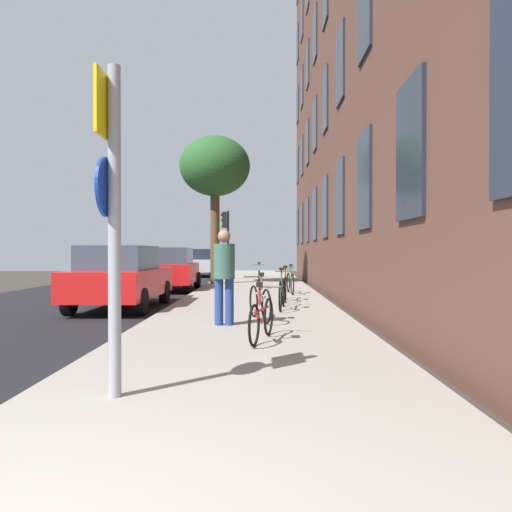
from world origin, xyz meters
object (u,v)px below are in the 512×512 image
at_px(traffic_light, 226,232).
at_px(bicycle_0, 262,318).
at_px(car_1, 170,269).
at_px(car_2, 201,262).
at_px(bicycle_2, 282,293).
at_px(sign_post, 112,204).
at_px(bicycle_3, 285,287).
at_px(tree_near, 215,168).
at_px(bicycle_4, 290,282).
at_px(pedestrian_0, 224,271).
at_px(car_0, 121,276).
at_px(bicycle_1, 260,302).
at_px(bicycle_5, 259,278).

xyz_separation_m(traffic_light, bicycle_0, (1.78, -17.27, -1.98)).
bearing_deg(car_1, car_2, 90.71).
bearing_deg(bicycle_2, sign_post, -104.82).
bearing_deg(bicycle_3, tree_near, 109.51).
bearing_deg(bicycle_2, bicycle_4, 84.06).
bearing_deg(traffic_light, car_1, -105.43).
bearing_deg(traffic_light, tree_near, -93.29).
height_order(tree_near, pedestrian_0, tree_near).
xyz_separation_m(tree_near, car_0, (-1.63, -8.49, -4.21)).
height_order(pedestrian_0, car_1, pedestrian_0).
relative_size(bicycle_3, car_2, 0.42).
bearing_deg(bicycle_1, bicycle_5, 90.37).
xyz_separation_m(bicycle_2, bicycle_3, (0.18, 1.98, -0.00)).
bearing_deg(pedestrian_0, bicycle_1, 44.17).
bearing_deg(bicycle_5, car_2, 108.35).
height_order(bicycle_2, bicycle_4, bicycle_2).
relative_size(tree_near, bicycle_4, 3.74).
bearing_deg(traffic_light, pedestrian_0, -86.03).
xyz_separation_m(bicycle_4, pedestrian_0, (-1.63, -6.93, 0.63)).
bearing_deg(tree_near, bicycle_4, -60.23).
distance_m(bicycle_4, bicycle_5, 2.86).
bearing_deg(traffic_light, bicycle_0, -84.11).
height_order(sign_post, car_1, sign_post).
xyz_separation_m(sign_post, bicycle_4, (2.34, 11.49, -1.43)).
distance_m(bicycle_0, pedestrian_0, 1.88).
distance_m(bicycle_1, bicycle_4, 6.37).
bearing_deg(bicycle_1, car_1, 111.04).
distance_m(sign_post, bicycle_1, 5.57).
relative_size(bicycle_0, pedestrian_0, 0.90).
bearing_deg(bicycle_1, sign_post, -104.78).
xyz_separation_m(sign_post, car_0, (-2.21, 8.11, -1.08)).
bearing_deg(bicycle_2, tree_near, 104.65).
height_order(bicycle_1, pedestrian_0, pedestrian_0).
bearing_deg(car_0, traffic_light, 81.38).
bearing_deg(traffic_light, bicycle_4, -72.71).
relative_size(bicycle_4, bicycle_5, 0.95).
bearing_deg(car_0, sign_post, -74.77).
xyz_separation_m(traffic_light, car_2, (-1.81, 4.50, -1.62)).
bearing_deg(bicycle_4, bicycle_2, -95.94).
bearing_deg(car_0, car_1, 88.56).
bearing_deg(bicycle_5, bicycle_2, -85.30).
distance_m(bicycle_1, bicycle_5, 8.96).
bearing_deg(tree_near, bicycle_2, -75.35).
relative_size(traffic_light, bicycle_2, 1.93).
xyz_separation_m(bicycle_1, bicycle_4, (0.97, 6.29, 0.00)).
bearing_deg(car_2, bicycle_2, -76.93).
distance_m(bicycle_1, car_0, 4.63).
bearing_deg(tree_near, traffic_light, 86.71).
relative_size(car_0, car_2, 1.09).
distance_m(tree_near, pedestrian_0, 12.73).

